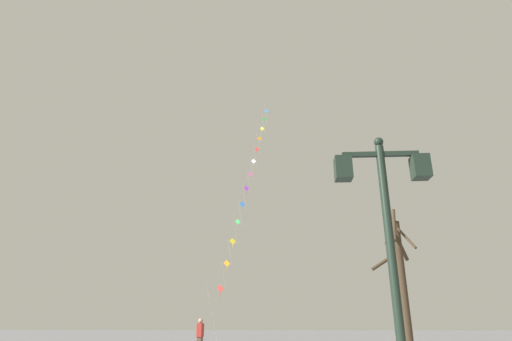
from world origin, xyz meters
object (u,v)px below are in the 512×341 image
twin_lantern_lamp_post (387,215)px  kite_flyer (200,336)px  kite_train (248,183)px  bare_tree (402,285)px

twin_lantern_lamp_post → kite_flyer: size_ratio=2.64×
kite_train → kite_flyer: kite_train is taller
kite_train → bare_tree: kite_train is taller
kite_train → kite_flyer: size_ratio=13.01×
kite_flyer → bare_tree: size_ratio=0.32×
twin_lantern_lamp_post → kite_train: size_ratio=0.20×
twin_lantern_lamp_post → bare_tree: 8.42m
twin_lantern_lamp_post → bare_tree: bearing=73.7°
kite_flyer → twin_lantern_lamp_post: bearing=-149.8°
twin_lantern_lamp_post → kite_flyer: bearing=111.6°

